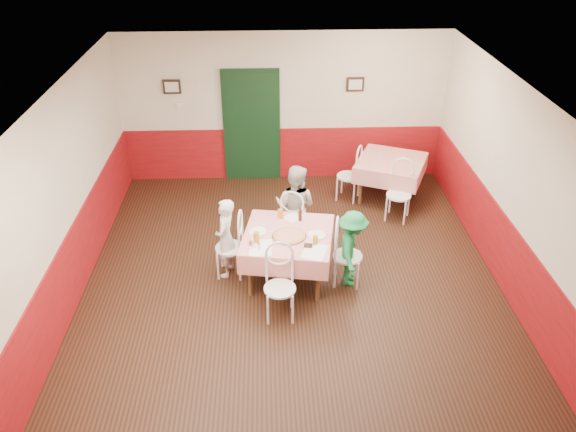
{
  "coord_description": "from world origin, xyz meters",
  "views": [
    {
      "loc": [
        -0.34,
        -6.42,
        5.0
      ],
      "look_at": [
        -0.06,
        0.19,
        1.05
      ],
      "focal_mm": 35.0,
      "sensor_mm": 36.0,
      "label": 1
    }
  ],
  "objects_px": {
    "beer_bottle": "(300,215)",
    "diner_far": "(295,206)",
    "wallet": "(308,245)",
    "diner_left": "(226,238)",
    "chair_near": "(280,289)",
    "diner_right": "(352,249)",
    "chair_far": "(295,221)",
    "chair_left": "(230,248)",
    "pizza": "(289,236)",
    "chair_right": "(348,256)",
    "chair_second_a": "(348,176)",
    "main_table": "(288,256)",
    "glass_c": "(280,214)",
    "second_table": "(389,179)",
    "chair_second_b": "(399,195)",
    "glass_a": "(256,237)",
    "glass_b": "(315,240)"
  },
  "relations": [
    {
      "from": "beer_bottle",
      "to": "diner_far",
      "type": "bearing_deg",
      "value": 94.25
    },
    {
      "from": "wallet",
      "to": "diner_left",
      "type": "distance_m",
      "value": 1.25
    },
    {
      "from": "chair_near",
      "to": "diner_right",
      "type": "distance_m",
      "value": 1.24
    },
    {
      "from": "chair_far",
      "to": "diner_far",
      "type": "height_order",
      "value": "diner_far"
    },
    {
      "from": "chair_left",
      "to": "pizza",
      "type": "distance_m",
      "value": 0.94
    },
    {
      "from": "chair_right",
      "to": "beer_bottle",
      "type": "xyz_separation_m",
      "value": [
        -0.65,
        0.49,
        0.41
      ]
    },
    {
      "from": "chair_second_a",
      "to": "diner_far",
      "type": "xyz_separation_m",
      "value": [
        -1.04,
        -1.47,
        0.24
      ]
    },
    {
      "from": "main_table",
      "to": "diner_far",
      "type": "relative_size",
      "value": 0.89
    },
    {
      "from": "chair_left",
      "to": "main_table",
      "type": "bearing_deg",
      "value": 86.52
    },
    {
      "from": "beer_bottle",
      "to": "glass_c",
      "type": "bearing_deg",
      "value": 161.67
    },
    {
      "from": "chair_near",
      "to": "chair_right",
      "type": "bearing_deg",
      "value": 35.9
    },
    {
      "from": "main_table",
      "to": "diner_far",
      "type": "xyz_separation_m",
      "value": [
        0.15,
        0.89,
        0.31
      ]
    },
    {
      "from": "chair_left",
      "to": "diner_right",
      "type": "bearing_deg",
      "value": 86.52
    },
    {
      "from": "second_table",
      "to": "chair_far",
      "type": "distance_m",
      "value": 2.35
    },
    {
      "from": "chair_second_b",
      "to": "diner_far",
      "type": "relative_size",
      "value": 0.65
    },
    {
      "from": "chair_far",
      "to": "diner_right",
      "type": "distance_m",
      "value": 1.24
    },
    {
      "from": "chair_far",
      "to": "pizza",
      "type": "bearing_deg",
      "value": 99.22
    },
    {
      "from": "glass_c",
      "to": "diner_left",
      "type": "distance_m",
      "value": 0.88
    },
    {
      "from": "glass_c",
      "to": "glass_a",
      "type": "bearing_deg",
      "value": -118.93
    },
    {
      "from": "beer_bottle",
      "to": "chair_right",
      "type": "bearing_deg",
      "value": -37.1
    },
    {
      "from": "diner_right",
      "to": "diner_far",
      "type": "bearing_deg",
      "value": 44.04
    },
    {
      "from": "glass_c",
      "to": "chair_far",
      "type": "bearing_deg",
      "value": 59.54
    },
    {
      "from": "main_table",
      "to": "diner_far",
      "type": "distance_m",
      "value": 0.95
    },
    {
      "from": "chair_second_b",
      "to": "glass_a",
      "type": "bearing_deg",
      "value": -119.12
    },
    {
      "from": "chair_right",
      "to": "glass_c",
      "type": "height_order",
      "value": "chair_right"
    },
    {
      "from": "beer_bottle",
      "to": "diner_right",
      "type": "relative_size",
      "value": 0.17
    },
    {
      "from": "glass_b",
      "to": "diner_right",
      "type": "height_order",
      "value": "diner_right"
    },
    {
      "from": "chair_left",
      "to": "glass_a",
      "type": "height_order",
      "value": "glass_a"
    },
    {
      "from": "chair_second_a",
      "to": "beer_bottle",
      "type": "relative_size",
      "value": 4.58
    },
    {
      "from": "chair_far",
      "to": "chair_second_a",
      "type": "bearing_deg",
      "value": -107.42
    },
    {
      "from": "chair_second_b",
      "to": "diner_left",
      "type": "bearing_deg",
      "value": -128.89
    },
    {
      "from": "chair_near",
      "to": "glass_a",
      "type": "distance_m",
      "value": 0.81
    },
    {
      "from": "glass_a",
      "to": "diner_far",
      "type": "distance_m",
      "value": 1.24
    },
    {
      "from": "chair_left",
      "to": "wallet",
      "type": "xyz_separation_m",
      "value": [
        1.1,
        -0.46,
        0.32
      ]
    },
    {
      "from": "chair_right",
      "to": "chair_near",
      "type": "bearing_deg",
      "value": 136.27
    },
    {
      "from": "beer_bottle",
      "to": "wallet",
      "type": "relative_size",
      "value": 1.79
    },
    {
      "from": "chair_second_a",
      "to": "chair_second_b",
      "type": "xyz_separation_m",
      "value": [
        0.75,
        -0.75,
        0.0
      ]
    },
    {
      "from": "pizza",
      "to": "glass_a",
      "type": "height_order",
      "value": "glass_a"
    },
    {
      "from": "beer_bottle",
      "to": "wallet",
      "type": "height_order",
      "value": "beer_bottle"
    },
    {
      "from": "chair_left",
      "to": "beer_bottle",
      "type": "xyz_separation_m",
      "value": [
        1.03,
        0.21,
        0.41
      ]
    },
    {
      "from": "chair_second_a",
      "to": "glass_c",
      "type": "relative_size",
      "value": 6.55
    },
    {
      "from": "diner_far",
      "to": "main_table",
      "type": "bearing_deg",
      "value": 104.55
    },
    {
      "from": "chair_far",
      "to": "wallet",
      "type": "bearing_deg",
      "value": 113.01
    },
    {
      "from": "pizza",
      "to": "glass_c",
      "type": "height_order",
      "value": "glass_c"
    },
    {
      "from": "chair_second_a",
      "to": "glass_a",
      "type": "xyz_separation_m",
      "value": [
        -1.63,
        -2.54,
        0.39
      ]
    },
    {
      "from": "chair_far",
      "to": "wallet",
      "type": "distance_m",
      "value": 1.21
    },
    {
      "from": "second_table",
      "to": "chair_far",
      "type": "xyz_separation_m",
      "value": [
        -1.8,
        -1.52,
        0.08
      ]
    },
    {
      "from": "second_table",
      "to": "chair_second_a",
      "type": "xyz_separation_m",
      "value": [
        -0.75,
        0.0,
        0.08
      ]
    },
    {
      "from": "diner_left",
      "to": "glass_c",
      "type": "bearing_deg",
      "value": 122.96
    },
    {
      "from": "chair_left",
      "to": "glass_b",
      "type": "bearing_deg",
      "value": 77.09
    }
  ]
}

